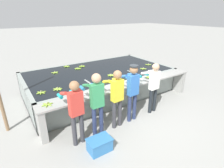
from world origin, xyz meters
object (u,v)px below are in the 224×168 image
Objects in this scene: worker_0 at (76,108)px; banana_bunch_floating_2 at (55,73)px; banana_bunch_ledge_1 at (47,104)px; knife_0 at (99,91)px; worker_1 at (96,99)px; banana_bunch_floating_3 at (67,66)px; banana_bunch_floating_4 at (111,75)px; banana_bunch_floating_5 at (82,66)px; banana_bunch_floating_6 at (78,69)px; banana_bunch_floating_0 at (148,64)px; knife_1 at (79,96)px; banana_bunch_floating_7 at (58,89)px; banana_bunch_floating_9 at (41,93)px; worker_4 at (153,84)px; banana_bunch_floating_8 at (116,80)px; worker_2 at (116,94)px; banana_bunch_floating_1 at (143,69)px; worker_3 at (132,88)px; banana_bunch_ledge_0 at (150,77)px; crate at (100,145)px.

banana_bunch_floating_2 is at bearing 82.01° from worker_0.
banana_bunch_ledge_1 reaches higher than knife_0.
worker_1 reaches higher than banana_bunch_floating_3.
banana_bunch_floating_4 is at bearing 20.97° from banana_bunch_ledge_1.
banana_bunch_floating_5 is 1.00× the size of banana_bunch_floating_6.
banana_bunch_ledge_1 is (-4.60, -1.23, 0.00)m from banana_bunch_floating_0.
worker_0 is 4.68× the size of knife_1.
banana_bunch_floating_7 is at bearing -104.07° from banana_bunch_floating_2.
banana_bunch_floating_9 is 1.12m from knife_1.
banana_bunch_floating_8 is at bearing 123.97° from worker_4.
worker_1 is 6.07× the size of banana_bunch_floating_7.
banana_bunch_floating_0 is 3.00m from banana_bunch_floating_6.
worker_4 is 3.62m from banana_bunch_floating_2.
worker_2 is 3.45m from banana_bunch_floating_0.
banana_bunch_floating_4 is at bearing 178.13° from banana_bunch_floating_1.
worker_4 is 5.76× the size of banana_bunch_floating_4.
banana_bunch_floating_2 is (-1.31, 2.92, -0.12)m from worker_3.
banana_bunch_floating_9 is (-3.02, 1.34, -0.05)m from worker_4.
worker_1 is 1.00× the size of worker_3.
banana_bunch_floating_1 is at bearing -151.17° from banana_bunch_floating_0.
banana_bunch_floating_4 is 0.80× the size of knife_1.
banana_bunch_floating_1 is at bearing -39.43° from banana_bunch_floating_3.
banana_bunch_floating_7 is (-1.98, -0.16, 0.00)m from banana_bunch_floating_4.
banana_bunch_floating_1 is at bearing 23.46° from worker_0.
worker_2 is at bearing 3.30° from worker_1.
banana_bunch_floating_9 is 3.51m from banana_bunch_ledge_0.
banana_bunch_floating_1 is 3.49m from banana_bunch_floating_7.
knife_1 is (-0.62, -0.02, 0.00)m from knife_0.
worker_1 is 2.13m from banana_bunch_floating_4.
banana_bunch_floating_1 and banana_bunch_floating_9 have the same top height.
banana_bunch_floating_5 is 0.99× the size of banana_bunch_floating_9.
worker_4 reaches higher than banana_bunch_ledge_1.
banana_bunch_floating_4 reaches higher than crate.
banana_bunch_floating_4 reaches higher than knife_1.
worker_4 reaches higher than banana_bunch_floating_3.
banana_bunch_floating_3 is 1.01× the size of banana_bunch_ledge_0.
banana_bunch_floating_4 reaches higher than knife_0.
worker_2 reaches higher than banana_bunch_floating_1.
worker_0 is 1.18m from worker_2.
worker_3 is at bearing -38.31° from banana_bunch_floating_7.
worker_4 is 1.23m from banana_bunch_floating_8.
banana_bunch_ledge_0 is at bearing -121.01° from banana_bunch_floating_1.
banana_bunch_ledge_1 reaches higher than banana_bunch_floating_9.
banana_bunch_ledge_1 is at bearing -167.27° from banana_bunch_floating_1.
banana_bunch_floating_0 is 0.42× the size of crate.
banana_bunch_floating_4 is 0.48m from banana_bunch_floating_8.
knife_0 is at bearing -76.32° from banana_bunch_floating_2.
worker_1 reaches higher than worker_2.
worker_4 reaches higher than banana_bunch_floating_1.
banana_bunch_floating_0 is (4.12, 1.86, -0.06)m from worker_0.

